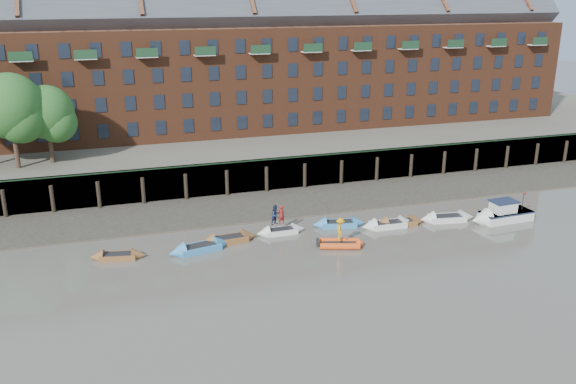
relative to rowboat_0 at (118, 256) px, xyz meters
name	(u,v)px	position (x,y,z in m)	size (l,w,h in m)	color
ground	(380,285)	(16.90, -9.83, -0.21)	(220.00, 220.00, 0.00)	#5F5B52
foreshore	(297,202)	(16.90, 8.17, -0.21)	(110.00, 8.00, 0.50)	#3D382F
mud_band	(309,214)	(16.90, 4.77, -0.21)	(110.00, 1.60, 0.10)	#4C4336
river_wall	(284,173)	(16.90, 12.55, 1.38)	(110.00, 1.23, 3.30)	#2D2A26
bank_terrace	(251,142)	(16.90, 26.17, 1.39)	(110.00, 28.00, 3.20)	#5E594D
apartment_terrace	(247,47)	(16.90, 27.17, 12.61)	(80.60, 15.56, 20.98)	brown
tree_cluster	(4,106)	(-8.71, 17.52, 8.79)	(11.76, 7.74, 9.40)	#3A281C
rowboat_0	(118,256)	(0.00, 0.00, 0.00)	(4.29, 1.95, 1.20)	brown
rowboat_1	(200,248)	(6.11, -0.40, 0.04)	(5.16, 2.43, 1.44)	#3882BC
rowboat_2	(228,239)	(8.58, 0.61, 0.03)	(4.85, 1.82, 1.38)	brown
rowboat_3	(281,231)	(13.13, 1.11, 0.00)	(4.16, 1.24, 1.20)	silver
rowboat_4	(339,224)	(18.33, 1.17, 0.02)	(4.70, 2.15, 1.31)	#3882BC
rowboat_5	(388,225)	(22.23, -0.26, 0.03)	(4.78, 1.53, 1.37)	silver
rowboat_6	(399,223)	(23.35, -0.16, 0.02)	(4.62, 1.68, 1.31)	brown
rowboat_7	(447,218)	(27.84, -0.45, 0.04)	(5.05, 2.15, 1.42)	silver
rib_tender	(341,244)	(16.90, -2.91, 0.04)	(3.50, 2.48, 0.59)	#E94F19
motor_launch	(497,215)	(31.82, -1.94, 0.40)	(5.91, 2.21, 2.40)	silver
person_rower_a	(281,215)	(13.18, 1.20, 1.41)	(0.59, 0.39, 1.63)	maroon
person_rower_b	(276,215)	(12.72, 1.26, 1.44)	(0.82, 0.64, 1.68)	#19233F
person_rib_crew	(340,229)	(16.77, -2.89, 1.27)	(1.20, 0.69, 1.86)	orange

